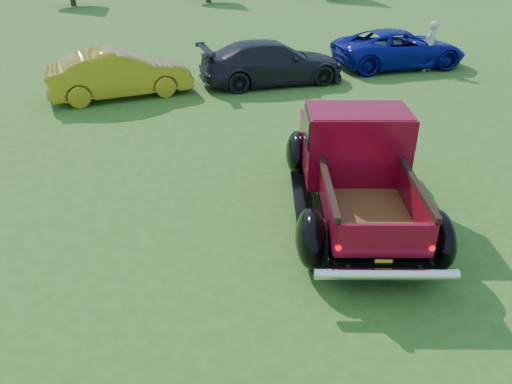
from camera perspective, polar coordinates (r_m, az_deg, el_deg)
ground at (r=8.18m, az=0.61°, el=-7.14°), size 120.00×120.00×0.00m
pickup_truck at (r=9.39m, az=11.15°, el=3.48°), size 3.61×5.39×1.88m
show_car_yellow at (r=16.29m, az=-15.40°, el=12.91°), size 4.49×1.99×1.43m
show_car_grey at (r=17.20m, az=1.84°, el=14.59°), size 4.87×2.04×1.40m
show_car_blue at (r=20.07m, az=16.05°, el=15.47°), size 5.04×2.56×1.37m
spectator at (r=19.80m, az=19.23°, el=15.45°), size 0.76×0.65×1.76m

